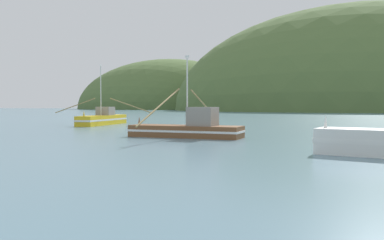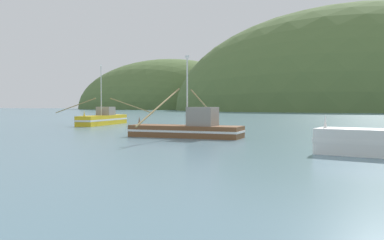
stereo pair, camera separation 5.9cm
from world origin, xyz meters
name	(u,v)px [view 2 (the right image)]	position (x,y,z in m)	size (l,w,h in m)	color
hill_far_left	(169,109)	(-81.10, 257.10, 0.00)	(125.34, 100.27, 66.75)	#516B38
hill_mid_left	(359,110)	(33.28, 213.85, 0.00)	(186.34, 149.07, 102.33)	#516B38
fishing_boat_brown	(189,128)	(-3.36, 29.99, 0.74)	(9.55, 16.08, 6.60)	brown
fishing_boat_yellow	(103,119)	(-19.96, 47.07, 0.79)	(14.08, 10.98, 7.92)	gold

